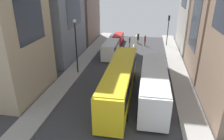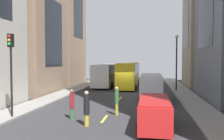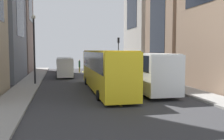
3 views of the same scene
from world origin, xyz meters
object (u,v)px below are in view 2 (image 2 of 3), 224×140
Objects in this scene: pedestrian_waiting_curb at (87,108)px; city_bus_white at (107,73)px; pedestrian_crossing_mid at (117,100)px; streetcar_yellow at (129,72)px; delivery_van_white at (151,86)px; pedestrian_crossing_near at (72,103)px; car_red_0 at (154,111)px; traffic_light_near_corner at (11,59)px.

city_bus_white is at bearing 13.47° from pedestrian_waiting_curb.
streetcar_yellow is at bearing -120.97° from pedestrian_crossing_mid.
delivery_van_white is 2.82× the size of pedestrian_crossing_near.
pedestrian_waiting_curb is (-4.04, -0.30, 0.11)m from car_red_0.
pedestrian_crossing_mid is at bearing 16.70° from traffic_light_near_corner.
pedestrian_crossing_near is (-5.33, -7.96, -0.41)m from delivery_van_white.
streetcar_yellow is at bearing 98.97° from car_red_0.
city_bus_white is 20.33m from pedestrian_crossing_near.
delivery_van_white reaches higher than car_red_0.
streetcar_yellow is 2.41× the size of traffic_light_near_corner.
pedestrian_crossing_near is 3.25m from pedestrian_crossing_mid.
city_bus_white is 1.96× the size of delivery_van_white.
traffic_light_near_corner is at bearing 86.99° from pedestrian_waiting_curb.
city_bus_white is at bearing 118.58° from delivery_van_white.
city_bus_white is 22.44m from car_red_0.
delivery_van_white is at bearing -75.26° from streetcar_yellow.
pedestrian_waiting_curb reaches higher than pedestrian_crossing_near.
pedestrian_waiting_curb is at bearing -82.64° from city_bus_white.
pedestrian_crossing_mid is (0.75, -18.67, -1.00)m from streetcar_yellow.
streetcar_yellow reaches higher than car_red_0.
traffic_light_near_corner is at bearing -16.55° from pedestrian_crossing_mid.
car_red_0 is at bearing -72.24° from city_bus_white.
streetcar_yellow is (3.47, -0.00, 0.12)m from city_bus_white.
streetcar_yellow is at bearing 104.74° from delivery_van_white.
city_bus_white is 5.44× the size of pedestrian_crossing_mid.
delivery_van_white is (3.23, -12.30, -0.61)m from streetcar_yellow.
delivery_van_white is 1.22× the size of car_red_0.
car_red_0 is (0.13, -9.05, -0.49)m from delivery_van_white.
city_bus_white is at bearing 179.97° from streetcar_yellow.
traffic_light_near_corner reaches higher than pedestrian_crossing_mid.
pedestrian_crossing_near is (-5.46, 1.08, 0.08)m from car_red_0.
city_bus_white is 21.85m from pedestrian_waiting_curb.
pedestrian_waiting_curb is (-0.67, -21.65, -0.99)m from streetcar_yellow.
pedestrian_crossing_near is (-2.09, -20.26, -1.02)m from streetcar_yellow.
delivery_van_white is 1.02× the size of traffic_light_near_corner.
pedestrian_crossing_mid is at bearing 134.42° from car_red_0.
city_bus_white is 3.47m from streetcar_yellow.
delivery_van_white is at bearing -144.58° from pedestrian_crossing_mid.
car_red_0 is (3.37, -21.34, -1.10)m from streetcar_yellow.
delivery_van_white is at bearing 90.85° from car_red_0.
car_red_0 is 2.32× the size of pedestrian_crossing_near.
city_bus_white is 5.26× the size of pedestrian_waiting_curb.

